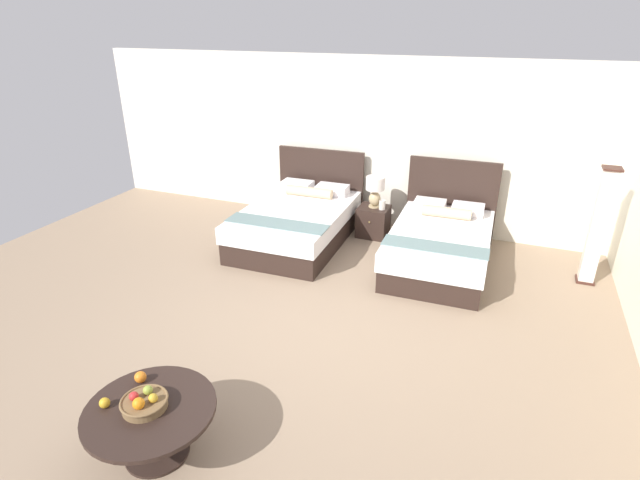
{
  "coord_description": "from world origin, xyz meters",
  "views": [
    {
      "loc": [
        1.76,
        -4.21,
        3.07
      ],
      "look_at": [
        -0.13,
        0.57,
        0.75
      ],
      "focal_mm": 27.77,
      "sensor_mm": 36.0,
      "label": 1
    }
  ],
  "objects_px": {
    "floor_lamp_corner": "(598,227)",
    "nightstand": "(373,221)",
    "bed_near_corner": "(440,243)",
    "vase": "(382,205)",
    "coffee_table": "(152,419)",
    "bed_near_window": "(298,221)",
    "table_lamp": "(375,188)",
    "fruit_bowl": "(144,402)",
    "loose_orange": "(140,377)",
    "loose_apple": "(105,403)"
  },
  "relations": [
    {
      "from": "fruit_bowl",
      "to": "loose_apple",
      "type": "distance_m",
      "value": 0.3
    },
    {
      "from": "bed_near_corner",
      "to": "fruit_bowl",
      "type": "height_order",
      "value": "bed_near_corner"
    },
    {
      "from": "vase",
      "to": "fruit_bowl",
      "type": "height_order",
      "value": "vase"
    },
    {
      "from": "fruit_bowl",
      "to": "loose_orange",
      "type": "height_order",
      "value": "fruit_bowl"
    },
    {
      "from": "nightstand",
      "to": "bed_near_corner",
      "type": "bearing_deg",
      "value": -28.57
    },
    {
      "from": "nightstand",
      "to": "table_lamp",
      "type": "bearing_deg",
      "value": 90.0
    },
    {
      "from": "table_lamp",
      "to": "floor_lamp_corner",
      "type": "bearing_deg",
      "value": -8.47
    },
    {
      "from": "fruit_bowl",
      "to": "loose_apple",
      "type": "bearing_deg",
      "value": -159.51
    },
    {
      "from": "vase",
      "to": "loose_apple",
      "type": "distance_m",
      "value": 4.81
    },
    {
      "from": "table_lamp",
      "to": "coffee_table",
      "type": "height_order",
      "value": "table_lamp"
    },
    {
      "from": "vase",
      "to": "coffee_table",
      "type": "xyz_separation_m",
      "value": [
        -0.52,
        -4.62,
        -0.19
      ]
    },
    {
      "from": "bed_near_window",
      "to": "nightstand",
      "type": "relative_size",
      "value": 4.76
    },
    {
      "from": "coffee_table",
      "to": "loose_orange",
      "type": "xyz_separation_m",
      "value": [
        -0.25,
        0.21,
        0.15
      ]
    },
    {
      "from": "bed_near_corner",
      "to": "vase",
      "type": "bearing_deg",
      "value": 149.91
    },
    {
      "from": "table_lamp",
      "to": "coffee_table",
      "type": "xyz_separation_m",
      "value": [
        -0.38,
        -4.68,
        -0.41
      ]
    },
    {
      "from": "floor_lamp_corner",
      "to": "nightstand",
      "type": "bearing_deg",
      "value": 171.92
    },
    {
      "from": "loose_apple",
      "to": "bed_near_corner",
      "type": "bearing_deg",
      "value": 66.73
    },
    {
      "from": "vase",
      "to": "loose_apple",
      "type": "relative_size",
      "value": 1.79
    },
    {
      "from": "vase",
      "to": "fruit_bowl",
      "type": "xyz_separation_m",
      "value": [
        -0.55,
        -4.63,
        -0.03
      ]
    },
    {
      "from": "coffee_table",
      "to": "fruit_bowl",
      "type": "height_order",
      "value": "fruit_bowl"
    },
    {
      "from": "bed_near_window",
      "to": "nightstand",
      "type": "xyz_separation_m",
      "value": [
        0.99,
        0.61,
        -0.08
      ]
    },
    {
      "from": "loose_orange",
      "to": "nightstand",
      "type": "bearing_deg",
      "value": 81.92
    },
    {
      "from": "loose_apple",
      "to": "bed_near_window",
      "type": "bearing_deg",
      "value": 94.13
    },
    {
      "from": "bed_near_window",
      "to": "floor_lamp_corner",
      "type": "xyz_separation_m",
      "value": [
        3.92,
        0.19,
        0.44
      ]
    },
    {
      "from": "floor_lamp_corner",
      "to": "bed_near_window",
      "type": "bearing_deg",
      "value": -177.22
    },
    {
      "from": "nightstand",
      "to": "loose_orange",
      "type": "bearing_deg",
      "value": -98.08
    },
    {
      "from": "loose_apple",
      "to": "loose_orange",
      "type": "distance_m",
      "value": 0.33
    },
    {
      "from": "bed_near_window",
      "to": "vase",
      "type": "distance_m",
      "value": 1.28
    },
    {
      "from": "bed_near_corner",
      "to": "bed_near_window",
      "type": "bearing_deg",
      "value": -179.86
    },
    {
      "from": "bed_near_window",
      "to": "coffee_table",
      "type": "distance_m",
      "value": 4.1
    },
    {
      "from": "table_lamp",
      "to": "floor_lamp_corner",
      "type": "xyz_separation_m",
      "value": [
        2.93,
        -0.44,
        -0.0
      ]
    },
    {
      "from": "nightstand",
      "to": "loose_apple",
      "type": "bearing_deg",
      "value": -98.23
    },
    {
      "from": "nightstand",
      "to": "floor_lamp_corner",
      "type": "distance_m",
      "value": 3.0
    },
    {
      "from": "bed_near_corner",
      "to": "vase",
      "type": "distance_m",
      "value": 1.14
    },
    {
      "from": "floor_lamp_corner",
      "to": "table_lamp",
      "type": "bearing_deg",
      "value": 171.53
    },
    {
      "from": "bed_near_window",
      "to": "table_lamp",
      "type": "height_order",
      "value": "bed_near_window"
    },
    {
      "from": "loose_orange",
      "to": "vase",
      "type": "bearing_deg",
      "value": 80.13
    },
    {
      "from": "bed_near_window",
      "to": "floor_lamp_corner",
      "type": "bearing_deg",
      "value": 2.78
    },
    {
      "from": "bed_near_corner",
      "to": "nightstand",
      "type": "distance_m",
      "value": 1.26
    },
    {
      "from": "fruit_bowl",
      "to": "loose_orange",
      "type": "bearing_deg",
      "value": 134.99
    },
    {
      "from": "bed_near_window",
      "to": "loose_apple",
      "type": "height_order",
      "value": "bed_near_window"
    },
    {
      "from": "floor_lamp_corner",
      "to": "bed_near_corner",
      "type": "bearing_deg",
      "value": -174.19
    },
    {
      "from": "nightstand",
      "to": "loose_orange",
      "type": "distance_m",
      "value": 4.5
    },
    {
      "from": "bed_near_window",
      "to": "table_lamp",
      "type": "distance_m",
      "value": 1.25
    },
    {
      "from": "fruit_bowl",
      "to": "loose_orange",
      "type": "xyz_separation_m",
      "value": [
        -0.22,
        0.22,
        -0.0
      ]
    },
    {
      "from": "loose_orange",
      "to": "floor_lamp_corner",
      "type": "xyz_separation_m",
      "value": [
        3.56,
        4.04,
        0.25
      ]
    },
    {
      "from": "bed_near_corner",
      "to": "fruit_bowl",
      "type": "relative_size",
      "value": 5.97
    },
    {
      "from": "bed_near_corner",
      "to": "floor_lamp_corner",
      "type": "relative_size",
      "value": 1.39
    },
    {
      "from": "nightstand",
      "to": "vase",
      "type": "height_order",
      "value": "vase"
    },
    {
      "from": "fruit_bowl",
      "to": "vase",
      "type": "bearing_deg",
      "value": 83.23
    }
  ]
}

